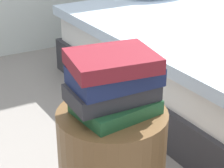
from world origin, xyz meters
The scene contains 4 objects.
book_forest centered at (0.01, -0.01, 0.53)m, with size 0.24×0.18×0.04m, color #1E512D.
book_charcoal centered at (0.00, 0.00, 0.58)m, with size 0.27×0.16×0.05m, color #28282D.
book_navy centered at (0.01, 0.00, 0.63)m, with size 0.26×0.17×0.06m, color #19234C.
book_maroon centered at (0.00, 0.00, 0.68)m, with size 0.25×0.20×0.05m, color maroon.
Camera 1 is at (-0.52, -0.96, 1.12)m, focal length 64.49 mm.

